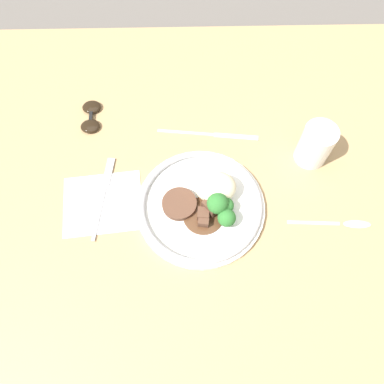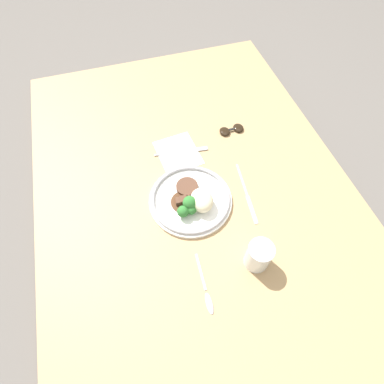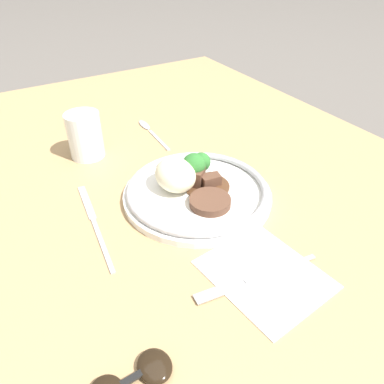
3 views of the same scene
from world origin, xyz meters
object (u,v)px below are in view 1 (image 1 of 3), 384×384
object	(u,v)px
spoon	(344,224)
knife	(209,135)
sunglasses	(89,117)
plate	(202,203)
juice_glass	(313,146)
fork	(102,189)

from	to	relation	value
spoon	knife	bearing A→B (deg)	142.73
spoon	sunglasses	distance (m)	0.61
plate	juice_glass	xyz separation A→B (m)	(0.24, 0.12, 0.02)
plate	sunglasses	xyz separation A→B (m)	(-0.26, 0.23, -0.01)
spoon	sunglasses	bearing A→B (deg)	155.94
fork	knife	distance (m)	0.27
plate	knife	world-z (taller)	plate
juice_glass	fork	bearing A→B (deg)	-170.67
plate	fork	distance (m)	0.21
plate	sunglasses	size ratio (longest dim) A/B	2.77
plate	spoon	distance (m)	0.29
fork	knife	bearing A→B (deg)	-52.77
knife	spoon	xyz separation A→B (m)	(0.26, -0.22, 0.00)
fork	sunglasses	world-z (taller)	sunglasses
juice_glass	spoon	world-z (taller)	juice_glass
knife	sunglasses	distance (m)	0.28
juice_glass	knife	size ratio (longest dim) A/B	0.40
juice_glass	spoon	size ratio (longest dim) A/B	0.56
knife	spoon	bearing A→B (deg)	-33.90
knife	sunglasses	xyz separation A→B (m)	(-0.28, 0.05, 0.01)
knife	sunglasses	world-z (taller)	sunglasses
knife	juice_glass	bearing A→B (deg)	-9.74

